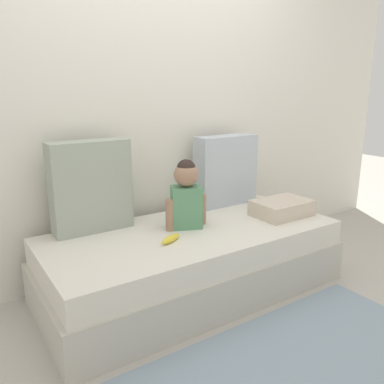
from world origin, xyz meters
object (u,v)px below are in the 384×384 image
throw_pillow_left (91,187)px  throw_pillow_right (226,170)px  toddler (186,194)px  folded_blanket (282,208)px  couch (192,261)px  banana (171,239)px

throw_pillow_left → throw_pillow_right: bearing=0.0°
throw_pillow_right → toddler: size_ratio=1.19×
toddler → folded_blanket: (0.70, -0.17, -0.17)m
toddler → couch: bearing=-85.2°
throw_pillow_left → folded_blanket: throw_pillow_left is taller
folded_blanket → toddler: bearing=166.0°
banana → throw_pillow_right: bearing=30.6°
throw_pillow_right → toddler: (-0.54, -0.28, -0.04)m
couch → banana: (-0.22, -0.11, 0.24)m
throw_pillow_left → couch: bearing=-32.6°
toddler → folded_blanket: 0.74m
couch → toddler: (-0.01, 0.06, 0.44)m
toddler → banana: (-0.22, -0.17, -0.20)m
couch → throw_pillow_right: size_ratio=3.65×
couch → throw_pillow_left: size_ratio=3.39×
couch → folded_blanket: folded_blanket is taller
throw_pillow_right → toddler: throw_pillow_right is taller
couch → toddler: size_ratio=4.33×
toddler → folded_blanket: toddler is taller
couch → throw_pillow_left: throw_pillow_left is taller
throw_pillow_left → banana: 0.61m
folded_blanket → throw_pillow_right: bearing=109.2°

